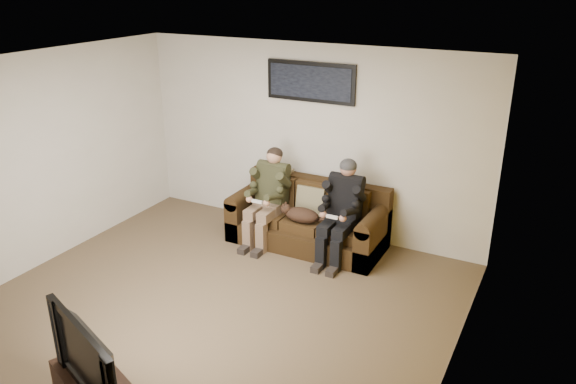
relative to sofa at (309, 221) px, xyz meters
The scene contains 15 objects.
floor 1.87m from the sofa, 97.24° to the right, with size 5.00×5.00×0.00m, color brown.
ceiling 2.93m from the sofa, 97.24° to the right, with size 5.00×5.00×0.00m, color silver.
wall_back 1.10m from the sofa, 118.50° to the left, with size 5.00×5.00×0.00m, color beige.
wall_front 4.20m from the sofa, 93.25° to the right, with size 5.00×5.00×0.00m, color beige.
wall_left 3.43m from the sofa, 146.28° to the right, with size 4.50×4.50×0.00m, color beige.
wall_right 3.07m from the sofa, 38.79° to the right, with size 4.50×4.50×0.00m, color beige.
accent_wall_right 3.06m from the sofa, 38.92° to the right, with size 4.50×4.50×0.00m, color #AA8211.
sofa is the anchor object (origin of this frame).
throw_pillow 0.28m from the sofa, 90.00° to the left, with size 0.39×0.11×0.37m, color #7E7452.
throw_blanket 0.85m from the sofa, 157.44° to the left, with size 0.42×0.21×0.07m, color tan.
person_left 0.68m from the sofa, 162.02° to the right, with size 0.51×0.87×1.27m.
person_right 0.68m from the sofa, 17.94° to the right, with size 0.51×0.86×1.27m.
cat 0.33m from the sofa, 91.05° to the right, with size 0.66×0.26×0.24m.
framed_poster 1.84m from the sofa, 116.99° to the left, with size 1.25×0.05×0.52m.
television 3.79m from the sofa, 90.03° to the right, with size 1.12×0.15×0.64m, color black.
Camera 1 is at (3.15, -4.40, 3.44)m, focal length 35.00 mm.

